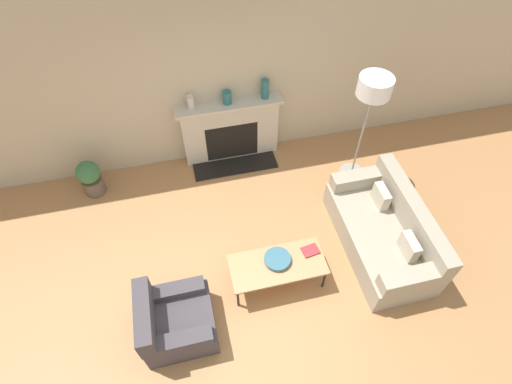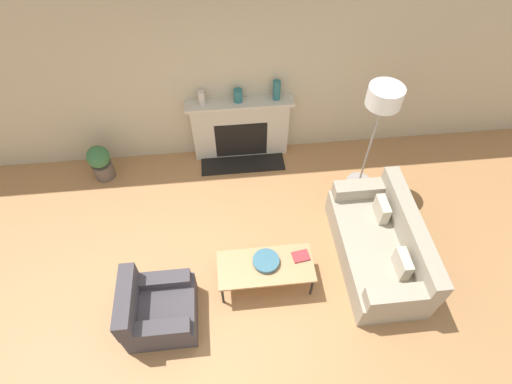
{
  "view_description": "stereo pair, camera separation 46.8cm",
  "coord_description": "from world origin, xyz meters",
  "px_view_note": "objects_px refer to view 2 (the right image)",
  "views": [
    {
      "loc": [
        -0.51,
        -2.08,
        4.83
      ],
      "look_at": [
        0.32,
        1.42,
        0.45
      ],
      "focal_mm": 28.0,
      "sensor_mm": 36.0,
      "label": 1
    },
    {
      "loc": [
        -0.05,
        -2.16,
        4.83
      ],
      "look_at": [
        0.32,
        1.42,
        0.45
      ],
      "focal_mm": 28.0,
      "sensor_mm": 36.0,
      "label": 2
    }
  ],
  "objects_px": {
    "fireplace": "(241,130)",
    "mantel_vase_left": "(201,98)",
    "mantel_vase_center_left": "(238,96)",
    "mantel_vase_center_right": "(277,90)",
    "potted_plant": "(100,162)",
    "bowl": "(266,261)",
    "book": "(301,256)",
    "armchair_near": "(157,310)",
    "coffee_table": "(266,267)",
    "floor_lamp": "(382,105)",
    "couch": "(381,246)"
  },
  "relations": [
    {
      "from": "book",
      "to": "couch",
      "type": "bearing_deg",
      "value": -2.33
    },
    {
      "from": "fireplace",
      "to": "bowl",
      "type": "height_order",
      "value": "fireplace"
    },
    {
      "from": "potted_plant",
      "to": "book",
      "type": "bearing_deg",
      "value": -36.11
    },
    {
      "from": "book",
      "to": "potted_plant",
      "type": "xyz_separation_m",
      "value": [
        -2.8,
        2.04,
        -0.11
      ]
    },
    {
      "from": "mantel_vase_center_left",
      "to": "mantel_vase_center_right",
      "type": "distance_m",
      "value": 0.58
    },
    {
      "from": "mantel_vase_center_left",
      "to": "floor_lamp",
      "type": "bearing_deg",
      "value": -25.43
    },
    {
      "from": "bowl",
      "to": "floor_lamp",
      "type": "xyz_separation_m",
      "value": [
        1.68,
        1.51,
        1.09
      ]
    },
    {
      "from": "bowl",
      "to": "mantel_vase_center_right",
      "type": "distance_m",
      "value": 2.55
    },
    {
      "from": "bowl",
      "to": "mantel_vase_left",
      "type": "height_order",
      "value": "mantel_vase_left"
    },
    {
      "from": "mantel_vase_left",
      "to": "floor_lamp",
      "type": "bearing_deg",
      "value": -20.18
    },
    {
      "from": "fireplace",
      "to": "armchair_near",
      "type": "distance_m",
      "value": 3.06
    },
    {
      "from": "potted_plant",
      "to": "bowl",
      "type": "bearing_deg",
      "value": -41.48
    },
    {
      "from": "couch",
      "to": "coffee_table",
      "type": "bearing_deg",
      "value": -82.88
    },
    {
      "from": "coffee_table",
      "to": "mantel_vase_left",
      "type": "height_order",
      "value": "mantel_vase_left"
    },
    {
      "from": "fireplace",
      "to": "mantel_vase_left",
      "type": "height_order",
      "value": "mantel_vase_left"
    },
    {
      "from": "bowl",
      "to": "mantel_vase_left",
      "type": "bearing_deg",
      "value": 106.0
    },
    {
      "from": "fireplace",
      "to": "bowl",
      "type": "bearing_deg",
      "value": -86.92
    },
    {
      "from": "armchair_near",
      "to": "bowl",
      "type": "xyz_separation_m",
      "value": [
        1.36,
        0.42,
        0.18
      ]
    },
    {
      "from": "bowl",
      "to": "couch",
      "type": "bearing_deg",
      "value": 5.48
    },
    {
      "from": "coffee_table",
      "to": "mantel_vase_center_right",
      "type": "bearing_deg",
      "value": 79.78
    },
    {
      "from": "armchair_near",
      "to": "mantel_vase_center_right",
      "type": "xyz_separation_m",
      "value": [
        1.79,
        2.8,
        0.96
      ]
    },
    {
      "from": "mantel_vase_left",
      "to": "mantel_vase_center_right",
      "type": "bearing_deg",
      "value": 0.0
    },
    {
      "from": "mantel_vase_center_right",
      "to": "mantel_vase_left",
      "type": "bearing_deg",
      "value": 180.0
    },
    {
      "from": "floor_lamp",
      "to": "potted_plant",
      "type": "distance_m",
      "value": 4.26
    },
    {
      "from": "armchair_near",
      "to": "coffee_table",
      "type": "distance_m",
      "value": 1.41
    },
    {
      "from": "potted_plant",
      "to": "armchair_near",
      "type": "bearing_deg",
      "value": -68.31
    },
    {
      "from": "floor_lamp",
      "to": "mantel_vase_center_right",
      "type": "relative_size",
      "value": 5.95
    },
    {
      "from": "coffee_table",
      "to": "mantel_vase_center_right",
      "type": "relative_size",
      "value": 3.94
    },
    {
      "from": "couch",
      "to": "floor_lamp",
      "type": "distance_m",
      "value": 1.84
    },
    {
      "from": "floor_lamp",
      "to": "mantel_vase_center_right",
      "type": "bearing_deg",
      "value": 145.28
    },
    {
      "from": "book",
      "to": "floor_lamp",
      "type": "xyz_separation_m",
      "value": [
        1.24,
        1.48,
        1.11
      ]
    },
    {
      "from": "fireplace",
      "to": "bowl",
      "type": "xyz_separation_m",
      "value": [
        0.13,
        -2.37,
        -0.08
      ]
    },
    {
      "from": "mantel_vase_left",
      "to": "bowl",
      "type": "bearing_deg",
      "value": -74.0
    },
    {
      "from": "coffee_table",
      "to": "floor_lamp",
      "type": "bearing_deg",
      "value": 42.65
    },
    {
      "from": "fireplace",
      "to": "coffee_table",
      "type": "relative_size",
      "value": 1.37
    },
    {
      "from": "fireplace",
      "to": "mantel_vase_center_left",
      "type": "distance_m",
      "value": 0.66
    },
    {
      "from": "armchair_near",
      "to": "book",
      "type": "bearing_deg",
      "value": -75.77
    },
    {
      "from": "fireplace",
      "to": "book",
      "type": "distance_m",
      "value": 2.4
    },
    {
      "from": "bowl",
      "to": "potted_plant",
      "type": "relative_size",
      "value": 0.55
    },
    {
      "from": "coffee_table",
      "to": "armchair_near",
      "type": "bearing_deg",
      "value": -164.49
    },
    {
      "from": "armchair_near",
      "to": "coffee_table",
      "type": "xyz_separation_m",
      "value": [
        1.35,
        0.37,
        0.11
      ]
    },
    {
      "from": "armchair_near",
      "to": "mantel_vase_center_left",
      "type": "height_order",
      "value": "mantel_vase_center_left"
    },
    {
      "from": "mantel_vase_center_left",
      "to": "bowl",
      "type": "bearing_deg",
      "value": -86.5
    },
    {
      "from": "mantel_vase_center_right",
      "to": "floor_lamp",
      "type": "bearing_deg",
      "value": -34.72
    },
    {
      "from": "fireplace",
      "to": "mantel_vase_center_right",
      "type": "height_order",
      "value": "mantel_vase_center_right"
    },
    {
      "from": "couch",
      "to": "armchair_near",
      "type": "bearing_deg",
      "value": -78.93
    },
    {
      "from": "fireplace",
      "to": "couch",
      "type": "height_order",
      "value": "fireplace"
    },
    {
      "from": "bowl",
      "to": "armchair_near",
      "type": "bearing_deg",
      "value": -162.8
    },
    {
      "from": "book",
      "to": "bowl",
      "type": "bearing_deg",
      "value": 176.67
    },
    {
      "from": "book",
      "to": "armchair_near",
      "type": "bearing_deg",
      "value": -173.87
    }
  ]
}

